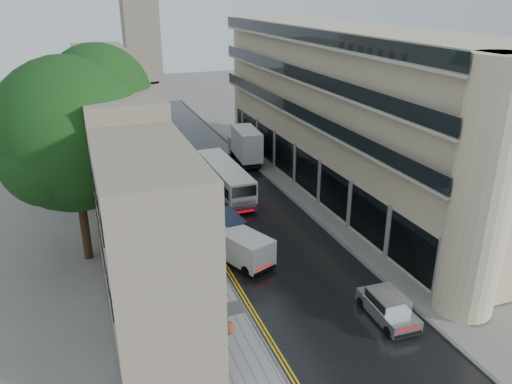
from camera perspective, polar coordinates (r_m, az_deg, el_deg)
road at (r=44.38m, az=-2.80°, el=-0.27°), size 9.00×85.00×0.02m
left_sidewalk at (r=43.14m, az=-10.23°, el=-1.21°), size 2.70×85.00×0.12m
right_sidewalk at (r=46.13m, az=3.61°, el=0.66°), size 1.80×85.00×0.12m
old_shop_row at (r=43.24m, az=-16.09°, el=6.66°), size 4.50×56.00×12.00m
modern_block at (r=44.99m, az=10.40°, el=9.04°), size 8.00×40.00×14.00m
tree_near at (r=33.28m, az=-19.94°, el=3.45°), size 10.56×10.56×13.89m
tree_far at (r=46.02m, az=-19.87°, el=7.40°), size 9.24×9.24×12.46m
cream_bus at (r=41.18m, az=-3.78°, el=-0.02°), size 2.47×10.15×2.76m
white_lorry at (r=50.58m, az=-1.87°, el=4.80°), size 2.69×7.24×3.73m
silver_hatchback at (r=27.55m, az=14.97°, el=-14.38°), size 1.88×4.06×1.50m
white_van at (r=31.48m, az=-1.14°, el=-7.87°), size 3.74×5.22×2.17m
navy_van at (r=34.02m, az=-3.56°, el=-5.42°), size 2.09×4.54×2.26m
pedestrian at (r=35.63m, az=-8.10°, el=-4.52°), size 0.66×0.44×1.79m
lamp_post_near at (r=31.31m, az=-6.57°, el=-2.98°), size 0.80×0.22×7.04m
lamp_post_far at (r=48.63m, az=-11.63°, el=6.95°), size 1.01×0.59×8.89m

